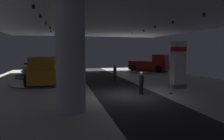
{
  "coord_description": "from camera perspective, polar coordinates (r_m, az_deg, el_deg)",
  "views": [
    {
      "loc": [
        -4.28,
        -12.94,
        3.0
      ],
      "look_at": [
        -0.2,
        3.67,
        1.4
      ],
      "focal_mm": 32.35,
      "sensor_mm": 36.0,
      "label": 1
    }
  ],
  "objects": [
    {
      "name": "ground",
      "position": [
        13.96,
        4.42,
        -7.19
      ],
      "size": [
        24.0,
        44.0,
        0.06
      ],
      "color": "silver"
    },
    {
      "name": "ceiling_with_spotlights",
      "position": [
        13.86,
        4.59,
        15.93
      ],
      "size": [
        24.0,
        44.0,
        0.39
      ],
      "color": "silver"
    },
    {
      "name": "column_left",
      "position": [
        10.11,
        -11.62,
        3.81
      ],
      "size": [
        1.44,
        1.44,
        5.5
      ],
      "color": "silver",
      "rests_on": "ground"
    },
    {
      "name": "brand_sign_pylon",
      "position": [
        17.0,
        18.18,
        1.56
      ],
      "size": [
        1.35,
        0.82,
        3.77
      ],
      "color": "slate",
      "rests_on": "ground"
    },
    {
      "name": "display_platform_deep_left",
      "position": [
        32.28,
        -19.6,
        0.01
      ],
      "size": [
        5.48,
        5.48,
        0.3
      ],
      "color": "#333338",
      "rests_on": "ground"
    },
    {
      "name": "display_car_deep_left",
      "position": [
        32.23,
        -19.61,
        1.6
      ],
      "size": [
        4.26,
        4.23,
        1.71
      ],
      "color": "black",
      "rests_on": "display_platform_deep_left"
    },
    {
      "name": "display_platform_far_left",
      "position": [
        24.97,
        -19.08,
        -1.47
      ],
      "size": [
        5.97,
        5.97,
        0.29
      ],
      "color": "#333338",
      "rests_on": "ground"
    },
    {
      "name": "display_car_far_left",
      "position": [
        24.89,
        -19.07,
        0.57
      ],
      "size": [
        4.44,
        2.79,
        1.71
      ],
      "color": "silver",
      "rests_on": "display_platform_far_left"
    },
    {
      "name": "display_platform_far_right",
      "position": [
        28.83,
        10.27,
        -0.43
      ],
      "size": [
        5.68,
        5.68,
        0.25
      ],
      "color": "#B7B7BC",
      "rests_on": "ground"
    },
    {
      "name": "pickup_truck_far_right",
      "position": [
        28.62,
        10.9,
        1.61
      ],
      "size": [
        5.18,
        5.28,
        2.3
      ],
      "color": "maroon",
      "rests_on": "display_platform_far_right"
    },
    {
      "name": "display_platform_mid_left",
      "position": [
        18.71,
        -18.5,
        -3.71
      ],
      "size": [
        5.68,
        5.68,
        0.26
      ],
      "color": "silver",
      "rests_on": "ground"
    },
    {
      "name": "pickup_truck_mid_left",
      "position": [
        18.27,
        -18.68,
        -0.61
      ],
      "size": [
        2.65,
        5.31,
        2.3
      ],
      "color": "#B77519",
      "rests_on": "display_platform_mid_left"
    },
    {
      "name": "visitor_walking_near",
      "position": [
        14.2,
        8.32,
        -3.19
      ],
      "size": [
        0.32,
        0.32,
        1.59
      ],
      "color": "black",
      "rests_on": "ground"
    },
    {
      "name": "visitor_walking_far",
      "position": [
        20.29,
        0.84,
        -0.58
      ],
      "size": [
        0.32,
        0.32,
        1.59
      ],
      "color": "black",
      "rests_on": "ground"
    },
    {
      "name": "stanchion_a",
      "position": [
        14.89,
        16.32,
        -5.05
      ],
      "size": [
        0.28,
        0.28,
        1.01
      ],
      "color": "#333338",
      "rests_on": "ground"
    }
  ]
}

